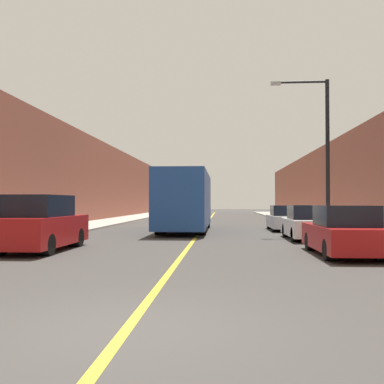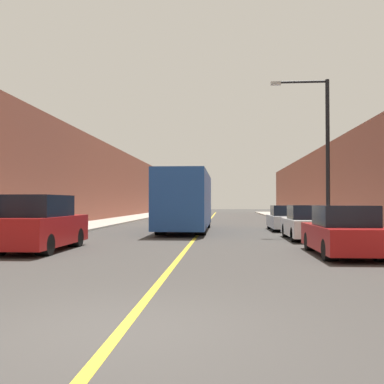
% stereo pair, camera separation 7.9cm
% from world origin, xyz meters
% --- Properties ---
extents(ground_plane, '(200.00, 200.00, 0.00)m').
position_xyz_m(ground_plane, '(0.00, 0.00, 0.00)').
color(ground_plane, '#3F3D3A').
extents(sidewalk_left, '(3.34, 72.00, 0.12)m').
position_xyz_m(sidewalk_left, '(-7.89, 30.00, 0.06)').
color(sidewalk_left, '#B2AA9E').
rests_on(sidewalk_left, ground).
extents(sidewalk_right, '(3.34, 72.00, 0.12)m').
position_xyz_m(sidewalk_right, '(7.89, 30.00, 0.06)').
color(sidewalk_right, '#B2AA9E').
rests_on(sidewalk_right, ground).
extents(building_row_left, '(4.00, 72.00, 7.14)m').
position_xyz_m(building_row_left, '(-11.56, 30.00, 3.57)').
color(building_row_left, brown).
rests_on(building_row_left, ground).
extents(building_row_right, '(4.00, 72.00, 6.34)m').
position_xyz_m(building_row_right, '(11.56, 30.00, 3.17)').
color(building_row_right, brown).
rests_on(building_row_right, ground).
extents(road_center_line, '(0.16, 72.00, 0.01)m').
position_xyz_m(road_center_line, '(0.00, 30.00, 0.00)').
color(road_center_line, gold).
rests_on(road_center_line, ground).
extents(bus, '(2.54, 10.71, 3.29)m').
position_xyz_m(bus, '(-0.84, 19.89, 1.76)').
color(bus, '#1E4793').
rests_on(bus, ground).
extents(parked_suv_left, '(1.93, 4.62, 1.89)m').
position_xyz_m(parked_suv_left, '(-4.94, 9.08, 0.87)').
color(parked_suv_left, maroon).
rests_on(parked_suv_left, ground).
extents(car_right_near, '(1.80, 4.41, 1.55)m').
position_xyz_m(car_right_near, '(5.00, 8.41, 0.70)').
color(car_right_near, maroon).
rests_on(car_right_near, ground).
extents(car_right_mid, '(1.89, 4.26, 1.52)m').
position_xyz_m(car_right_mid, '(5.03, 14.29, 0.68)').
color(car_right_mid, silver).
rests_on(car_right_mid, ground).
extents(car_right_far, '(1.86, 4.30, 1.46)m').
position_xyz_m(car_right_far, '(4.91, 20.64, 0.66)').
color(car_right_far, silver).
rests_on(car_right_far, ground).
extents(street_lamp_right, '(2.92, 0.24, 7.70)m').
position_xyz_m(street_lamp_right, '(6.25, 17.11, 4.55)').
color(street_lamp_right, black).
rests_on(street_lamp_right, sidewalk_right).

